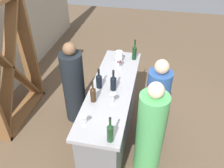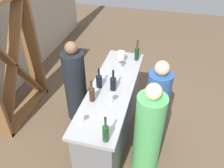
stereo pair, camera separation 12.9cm
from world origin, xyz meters
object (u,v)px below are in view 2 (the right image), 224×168
(person_right_guest, at_px, (75,85))
(wine_bottle_center_near_black, at_px, (113,83))
(wine_bottle_second_right_near_black, at_px, (99,80))
(wine_glass_near_left, at_px, (111,97))
(wine_bottle_rightmost_dark_green, at_px, (137,53))
(wine_bottle_second_left_amber_brown, at_px, (92,93))
(wine_bottle_leftmost_olive_green, at_px, (106,132))
(wine_glass_near_right, at_px, (80,118))
(wine_rack, at_px, (12,64))
(water_pitcher, at_px, (121,57))
(person_center_guest, at_px, (148,134))
(wine_glass_near_center, at_px, (121,62))
(person_left_guest, at_px, (156,107))

(person_right_guest, bearing_deg, wine_bottle_center_near_black, -12.00)
(wine_bottle_second_right_near_black, height_order, wine_glass_near_left, wine_bottle_second_right_near_black)
(wine_bottle_second_right_near_black, xyz_separation_m, wine_bottle_rightmost_dark_green, (0.84, -0.37, 0.02))
(wine_bottle_second_left_amber_brown, xyz_separation_m, wine_bottle_second_right_near_black, (0.30, -0.00, -0.00))
(wine_bottle_leftmost_olive_green, bearing_deg, wine_glass_near_right, 66.59)
(wine_bottle_leftmost_olive_green, height_order, person_right_guest, person_right_guest)
(wine_bottle_center_near_black, xyz_separation_m, wine_glass_near_right, (-0.72, 0.19, -0.01))
(wine_rack, bearing_deg, wine_bottle_rightmost_dark_green, -70.64)
(wine_bottle_second_left_amber_brown, relative_size, person_right_guest, 0.21)
(wine_bottle_center_near_black, distance_m, wine_glass_near_right, 0.74)
(wine_bottle_second_left_amber_brown, distance_m, water_pitcher, 1.02)
(wine_rack, xyz_separation_m, wine_bottle_leftmost_olive_green, (-1.06, -1.82, 0.11))
(wine_bottle_second_left_amber_brown, distance_m, person_center_guest, 0.87)
(wine_glass_near_center, bearing_deg, wine_bottle_second_left_amber_brown, 167.71)
(wine_bottle_center_near_black, distance_m, wine_glass_near_left, 0.30)
(water_pitcher, height_order, person_right_guest, person_right_guest)
(water_pitcher, height_order, person_center_guest, person_center_guest)
(wine_bottle_rightmost_dark_green, bearing_deg, person_center_guest, -162.86)
(wine_glass_near_center, bearing_deg, wine_bottle_second_right_near_black, 161.18)
(person_left_guest, height_order, person_center_guest, person_center_guest)
(wine_bottle_second_left_amber_brown, xyz_separation_m, person_right_guest, (0.63, 0.51, -0.43))
(wine_rack, relative_size, wine_bottle_center_near_black, 6.41)
(wine_glass_near_left, bearing_deg, person_left_guest, -49.46)
(wine_bottle_leftmost_olive_green, bearing_deg, person_right_guest, 35.24)
(wine_bottle_second_right_near_black, xyz_separation_m, water_pitcher, (0.72, -0.14, -0.02))
(person_center_guest, bearing_deg, wine_glass_near_center, -44.75)
(person_left_guest, distance_m, person_right_guest, 1.33)
(person_right_guest, bearing_deg, wine_bottle_leftmost_olive_green, -40.52)
(wine_rack, relative_size, wine_glass_near_left, 11.70)
(wine_bottle_second_right_near_black, distance_m, water_pitcher, 0.73)
(wine_bottle_rightmost_dark_green, bearing_deg, wine_rack, 109.36)
(wine_glass_near_center, height_order, wine_glass_near_right, wine_glass_near_center)
(wine_bottle_second_left_amber_brown, xyz_separation_m, wine_bottle_center_near_black, (0.28, -0.20, 0.00))
(wine_bottle_leftmost_olive_green, distance_m, water_pitcher, 1.60)
(wine_bottle_center_near_black, height_order, water_pitcher, wine_bottle_center_near_black)
(wine_glass_near_center, relative_size, wine_glass_near_right, 1.23)
(wine_bottle_second_left_amber_brown, distance_m, wine_glass_near_right, 0.44)
(person_center_guest, bearing_deg, wine_rack, -1.52)
(wine_glass_near_left, distance_m, wine_glass_near_right, 0.48)
(wine_glass_near_right, height_order, person_right_guest, person_right_guest)
(wine_bottle_second_right_near_black, distance_m, person_left_guest, 0.92)
(wine_glass_near_center, distance_m, water_pitcher, 0.21)
(person_left_guest, bearing_deg, wine_bottle_center_near_black, 37.45)
(wine_bottle_second_right_near_black, distance_m, wine_glass_near_center, 0.55)
(wine_bottle_rightmost_dark_green, height_order, person_center_guest, person_center_guest)
(person_right_guest, bearing_deg, wine_glass_near_center, 28.91)
(person_left_guest, relative_size, person_right_guest, 0.99)
(wine_rack, height_order, person_center_guest, wine_rack)
(wine_bottle_second_left_amber_brown, relative_size, wine_glass_near_left, 1.78)
(person_right_guest, bearing_deg, wine_rack, -157.04)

